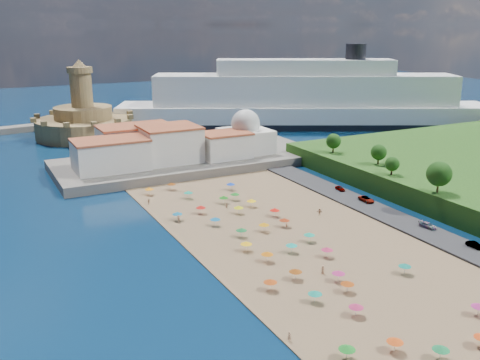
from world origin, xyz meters
TOP-DOWN VIEW (x-y plane):
  - ground at (0.00, 0.00)m, footprint 700.00×700.00m
  - terrace at (10.00, 73.00)m, footprint 90.00×36.00m
  - jetty at (-12.00, 108.00)m, footprint 18.00×70.00m
  - waterfront_buildings at (-3.05, 73.64)m, footprint 57.00×29.00m
  - domed_building at (30.00, 71.00)m, footprint 16.00×16.00m
  - fortress at (-12.00, 138.00)m, footprint 40.00×40.00m
  - cruise_ship at (84.70, 116.08)m, footprint 165.51×101.73m
  - beach_parasols at (-1.10, -10.37)m, footprint 31.69×118.11m
  - beachgoers at (1.28, 5.35)m, footprint 37.82×86.57m
  - parked_cars at (36.00, 4.04)m, footprint 2.50×49.75m
  - hillside_trees at (47.92, -9.99)m, footprint 14.92×109.95m

SIDE VIEW (x-z plane):
  - ground at x=0.00m, z-range 0.00..0.00m
  - beachgoers at x=1.28m, z-range 0.18..2.08m
  - jetty at x=-12.00m, z-range 0.00..2.40m
  - parked_cars at x=36.00m, z-range 0.66..2.03m
  - terrace at x=10.00m, z-range 0.00..3.00m
  - beach_parasols at x=-1.10m, z-range 1.05..3.25m
  - fortress at x=-12.00m, z-range -9.52..22.88m
  - waterfront_buildings at x=-3.05m, z-range 2.38..13.38m
  - domed_building at x=30.00m, z-range 1.47..16.47m
  - hillside_trees at x=47.92m, z-range 6.11..14.04m
  - cruise_ship at x=84.70m, z-range -7.71..30.11m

